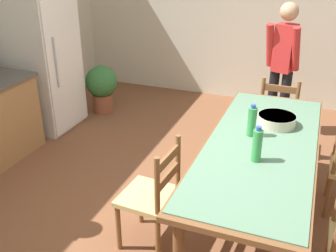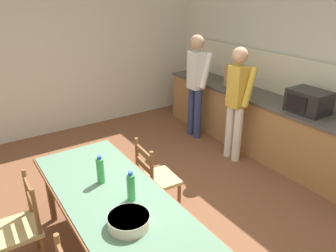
% 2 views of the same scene
% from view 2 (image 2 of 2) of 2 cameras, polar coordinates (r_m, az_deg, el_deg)
% --- Properties ---
extents(ground_plane, '(8.32, 8.32, 0.00)m').
position_cam_2_polar(ground_plane, '(3.80, -0.24, -16.86)').
color(ground_plane, brown).
extents(wall_back, '(6.52, 0.12, 2.90)m').
position_cam_2_polar(wall_back, '(4.99, 26.54, 9.41)').
color(wall_back, beige).
rests_on(wall_back, ground).
extents(wall_left, '(0.12, 5.20, 2.90)m').
position_cam_2_polar(wall_left, '(5.98, -18.16, 12.66)').
color(wall_left, beige).
rests_on(wall_left, ground).
extents(kitchen_counter, '(3.55, 0.66, 0.89)m').
position_cam_2_polar(kitchen_counter, '(5.45, 14.19, 1.11)').
color(kitchen_counter, '#9E7042').
rests_on(kitchen_counter, ground).
extents(counter_splashback, '(3.51, 0.03, 0.60)m').
position_cam_2_polar(counter_splashback, '(5.45, 17.23, 9.01)').
color(counter_splashback, beige).
rests_on(counter_splashback, kitchen_counter).
extents(microwave, '(0.50, 0.39, 0.30)m').
position_cam_2_polar(microwave, '(4.69, 23.27, 3.97)').
color(microwave, black).
rests_on(microwave, kitchen_counter).
extents(paper_bag, '(0.24, 0.16, 0.36)m').
position_cam_2_polar(paper_bag, '(5.53, 11.18, 8.52)').
color(paper_bag, tan).
rests_on(paper_bag, kitchen_counter).
extents(dining_table, '(2.23, 0.85, 0.79)m').
position_cam_2_polar(dining_table, '(2.94, -9.19, -13.38)').
color(dining_table, brown).
rests_on(dining_table, ground).
extents(bottle_near_centre, '(0.07, 0.07, 0.27)m').
position_cam_2_polar(bottle_near_centre, '(3.05, -11.69, -7.57)').
color(bottle_near_centre, green).
rests_on(bottle_near_centre, dining_table).
extents(bottle_off_centre, '(0.07, 0.07, 0.27)m').
position_cam_2_polar(bottle_off_centre, '(2.78, -6.46, -10.52)').
color(bottle_off_centre, green).
rests_on(bottle_off_centre, dining_table).
extents(serving_bowl, '(0.32, 0.32, 0.09)m').
position_cam_2_polar(serving_bowl, '(2.56, -6.84, -15.98)').
color(serving_bowl, beige).
rests_on(serving_bowl, dining_table).
extents(chair_side_far_left, '(0.44, 0.43, 0.91)m').
position_cam_2_polar(chair_side_far_left, '(3.73, -2.22, -9.24)').
color(chair_side_far_left, brown).
rests_on(chair_side_far_left, ground).
extents(chair_side_near_left, '(0.43, 0.41, 0.91)m').
position_cam_2_polar(chair_side_near_left, '(3.36, -24.27, -15.81)').
color(chair_side_near_left, brown).
rests_on(chair_side_near_left, ground).
extents(person_at_sink, '(0.44, 0.30, 1.73)m').
position_cam_2_polar(person_at_sink, '(5.48, 4.92, 7.71)').
color(person_at_sink, navy).
rests_on(person_at_sink, ground).
extents(person_at_counter, '(0.42, 0.29, 1.69)m').
position_cam_2_polar(person_at_counter, '(4.79, 11.88, 4.62)').
color(person_at_counter, silver).
rests_on(person_at_counter, ground).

